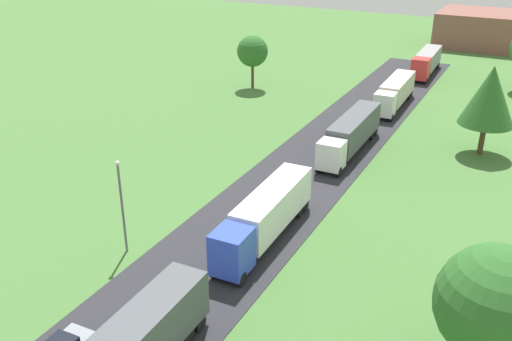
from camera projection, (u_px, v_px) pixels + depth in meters
The scene contains 11 objects.
road at pixel (197, 275), 40.15m from camera, with size 10.00×140.00×0.06m, color #2B2B30.
lane_marking_centre at pixel (150, 320), 35.77m from camera, with size 0.16×117.87×0.01m.
truck_second at pixel (265, 215), 43.61m from camera, with size 2.77×13.36×3.74m.
truck_third at pixel (351, 133), 59.74m from camera, with size 2.55×13.76×3.71m.
truck_fourth at pixel (395, 92), 73.47m from camera, with size 2.77×12.56×3.48m.
truck_fifth at pixel (426, 61), 88.10m from camera, with size 2.82×12.35×3.55m.
lamppost_second at pixel (122, 202), 41.37m from camera, with size 0.36×0.36×7.44m.
tree_pine at pixel (497, 305), 29.65m from camera, with size 6.50×6.50×8.06m.
tree_elm at pixel (252, 51), 80.13m from camera, with size 4.37×4.37×7.52m.
tree_ash at pixel (490, 96), 57.48m from camera, with size 5.55×5.55×9.47m.
distant_building at pixel (481, 29), 106.32m from camera, with size 15.27×13.37×6.30m, color brown.
Camera 1 is at (19.01, -3.25, 23.56)m, focal length 39.96 mm.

